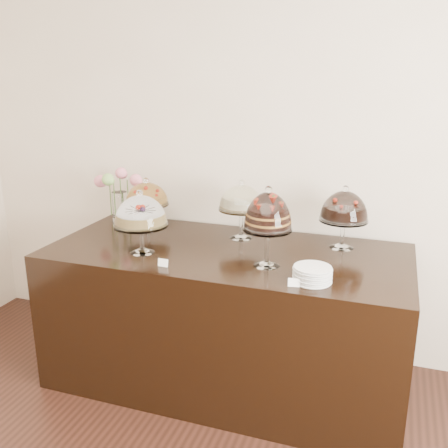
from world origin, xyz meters
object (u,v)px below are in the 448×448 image
(cake_stand_fruit_tart, at_px, (147,196))
(flower_vase, at_px, (118,192))
(display_counter, at_px, (227,316))
(cake_stand_sugar_sponge, at_px, (140,214))
(cake_stand_cheesecake, at_px, (241,200))
(plate_stack, at_px, (312,274))
(cake_stand_dark_choco, at_px, (344,209))
(cake_stand_choco_layer, at_px, (268,215))

(cake_stand_fruit_tart, xyz_separation_m, flower_vase, (-0.27, 0.08, -0.01))
(display_counter, height_order, cake_stand_sugar_sponge, cake_stand_sugar_sponge)
(cake_stand_cheesecake, bearing_deg, plate_stack, -45.63)
(flower_vase, bearing_deg, cake_stand_cheesecake, -5.63)
(cake_stand_dark_choco, xyz_separation_m, plate_stack, (-0.09, -0.60, -0.21))
(cake_stand_choco_layer, height_order, cake_stand_cheesecake, cake_stand_choco_layer)
(cake_stand_sugar_sponge, xyz_separation_m, cake_stand_cheesecake, (0.48, 0.46, 0.01))
(cake_stand_cheesecake, bearing_deg, cake_stand_fruit_tart, 178.46)
(flower_vase, bearing_deg, cake_stand_fruit_tart, -15.74)
(display_counter, xyz_separation_m, flower_vase, (-0.95, 0.35, 0.66))
(cake_stand_sugar_sponge, height_order, plate_stack, cake_stand_sugar_sponge)
(display_counter, distance_m, cake_stand_fruit_tart, 0.99)
(cake_stand_sugar_sponge, distance_m, cake_stand_fruit_tart, 0.52)
(cake_stand_fruit_tart, relative_size, flower_vase, 0.92)
(cake_stand_dark_choco, bearing_deg, plate_stack, -98.12)
(display_counter, distance_m, flower_vase, 1.21)
(cake_stand_choco_layer, height_order, plate_stack, cake_stand_choco_layer)
(plate_stack, bearing_deg, flower_vase, 156.28)
(cake_stand_cheesecake, bearing_deg, cake_stand_dark_choco, 1.85)
(display_counter, relative_size, cake_stand_cheesecake, 5.62)
(cake_stand_choco_layer, relative_size, cake_stand_fruit_tart, 1.29)
(cake_stand_cheesecake, distance_m, flower_vase, 0.97)
(cake_stand_dark_choco, bearing_deg, cake_stand_fruit_tart, -179.90)
(cake_stand_dark_choco, distance_m, flower_vase, 1.61)
(cake_stand_cheesecake, bearing_deg, display_counter, -93.44)
(display_counter, distance_m, cake_stand_dark_choco, 1.00)
(display_counter, xyz_separation_m, cake_stand_cheesecake, (0.02, 0.25, 0.71))
(plate_stack, bearing_deg, cake_stand_choco_layer, 152.04)
(display_counter, distance_m, cake_stand_cheesecake, 0.75)
(cake_stand_sugar_sponge, distance_m, cake_stand_dark_choco, 1.23)
(cake_stand_dark_choco, xyz_separation_m, flower_vase, (-1.61, 0.07, -0.04))
(cake_stand_fruit_tart, bearing_deg, display_counter, -21.70)
(cake_stand_sugar_sponge, height_order, cake_stand_dark_choco, cake_stand_dark_choco)
(display_counter, height_order, cake_stand_fruit_tart, cake_stand_fruit_tart)
(cake_stand_sugar_sponge, bearing_deg, cake_stand_choco_layer, 2.52)
(cake_stand_sugar_sponge, relative_size, cake_stand_fruit_tart, 1.09)
(cake_stand_fruit_tart, relative_size, plate_stack, 1.79)
(cake_stand_choco_layer, distance_m, plate_stack, 0.41)
(cake_stand_choco_layer, xyz_separation_m, cake_stand_dark_choco, (0.37, 0.45, -0.05))
(cake_stand_cheesecake, xyz_separation_m, cake_stand_fruit_tart, (-0.69, 0.02, -0.03))
(cake_stand_fruit_tart, height_order, plate_stack, cake_stand_fruit_tart)
(display_counter, height_order, cake_stand_cheesecake, cake_stand_cheesecake)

